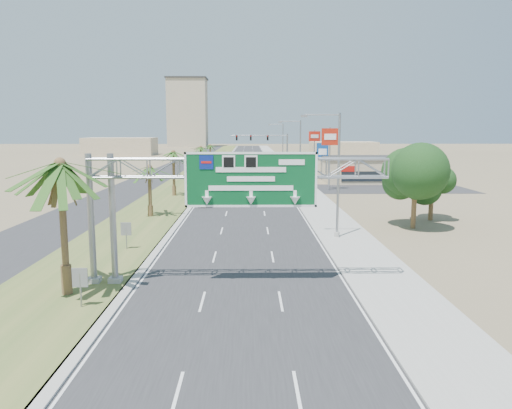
{
  "coord_description": "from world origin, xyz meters",
  "views": [
    {
      "loc": [
        0.41,
        -17.42,
        8.67
      ],
      "look_at": [
        0.81,
        12.42,
        4.2
      ],
      "focal_mm": 35.0,
      "sensor_mm": 36.0,
      "label": 1
    }
  ],
  "objects_px": {
    "palm_near": "(60,165)",
    "car_left_lane": "(205,198)",
    "sign_gantry": "(223,178)",
    "car_far": "(239,172)",
    "store_building": "(378,170)",
    "car_right_lane": "(276,172)",
    "pole_sign_red_far": "(314,140)",
    "pole_sign_red_near": "(330,141)",
    "signal_mast": "(276,152)",
    "pole_sign_blue": "(322,153)",
    "car_mid_lane": "(247,191)"
  },
  "relations": [
    {
      "from": "pole_sign_red_near",
      "to": "car_right_lane",
      "type": "bearing_deg",
      "value": 106.3
    },
    {
      "from": "signal_mast",
      "to": "palm_near",
      "type": "bearing_deg",
      "value": -102.66
    },
    {
      "from": "signal_mast",
      "to": "car_right_lane",
      "type": "xyz_separation_m",
      "value": [
        0.33,
        4.55,
        -4.06
      ]
    },
    {
      "from": "sign_gantry",
      "to": "car_far",
      "type": "bearing_deg",
      "value": 90.38
    },
    {
      "from": "sign_gantry",
      "to": "car_far",
      "type": "xyz_separation_m",
      "value": [
        -0.45,
        67.25,
        -5.26
      ]
    },
    {
      "from": "signal_mast",
      "to": "store_building",
      "type": "distance_m",
      "value": 18.08
    },
    {
      "from": "palm_near",
      "to": "store_building",
      "type": "bearing_deg",
      "value": 61.72
    },
    {
      "from": "car_far",
      "to": "sign_gantry",
      "type": "bearing_deg",
      "value": -91.55
    },
    {
      "from": "sign_gantry",
      "to": "store_building",
      "type": "xyz_separation_m",
      "value": [
        23.06,
        56.07,
        -4.06
      ]
    },
    {
      "from": "car_right_lane",
      "to": "pole_sign_red_far",
      "type": "bearing_deg",
      "value": -25.0
    },
    {
      "from": "car_far",
      "to": "pole_sign_red_far",
      "type": "height_order",
      "value": "pole_sign_red_far"
    },
    {
      "from": "sign_gantry",
      "to": "car_far",
      "type": "distance_m",
      "value": 67.46
    },
    {
      "from": "car_right_lane",
      "to": "palm_near",
      "type": "bearing_deg",
      "value": -106.2
    },
    {
      "from": "pole_sign_red_near",
      "to": "pole_sign_blue",
      "type": "relative_size",
      "value": 1.37
    },
    {
      "from": "sign_gantry",
      "to": "car_mid_lane",
      "type": "xyz_separation_m",
      "value": [
        1.23,
        37.71,
        -5.34
      ]
    },
    {
      "from": "car_right_lane",
      "to": "car_far",
      "type": "bearing_deg",
      "value": 170.54
    },
    {
      "from": "car_left_lane",
      "to": "pole_sign_blue",
      "type": "distance_m",
      "value": 33.67
    },
    {
      "from": "palm_near",
      "to": "pole_sign_red_near",
      "type": "bearing_deg",
      "value": 65.43
    },
    {
      "from": "palm_near",
      "to": "pole_sign_red_near",
      "type": "xyz_separation_m",
      "value": [
        21.19,
        46.34,
        0.25
      ]
    },
    {
      "from": "car_left_lane",
      "to": "pole_sign_blue",
      "type": "xyz_separation_m",
      "value": [
        17.77,
        28.32,
        3.98
      ]
    },
    {
      "from": "palm_near",
      "to": "pole_sign_blue",
      "type": "distance_m",
      "value": 64.35
    },
    {
      "from": "palm_near",
      "to": "pole_sign_blue",
      "type": "relative_size",
      "value": 1.25
    },
    {
      "from": "car_right_lane",
      "to": "pole_sign_red_far",
      "type": "distance_m",
      "value": 9.47
    },
    {
      "from": "palm_near",
      "to": "store_building",
      "type": "relative_size",
      "value": 0.46
    },
    {
      "from": "sign_gantry",
      "to": "palm_near",
      "type": "height_order",
      "value": "palm_near"
    },
    {
      "from": "car_far",
      "to": "pole_sign_blue",
      "type": "distance_m",
      "value": 17.44
    },
    {
      "from": "sign_gantry",
      "to": "car_left_lane",
      "type": "xyz_separation_m",
      "value": [
        -3.71,
        30.11,
        -5.27
      ]
    },
    {
      "from": "palm_near",
      "to": "pole_sign_red_far",
      "type": "distance_m",
      "value": 69.34
    },
    {
      "from": "car_left_lane",
      "to": "pole_sign_red_near",
      "type": "xyz_separation_m",
      "value": [
        16.76,
        14.31,
        6.39
      ]
    },
    {
      "from": "palm_near",
      "to": "pole_sign_blue",
      "type": "height_order",
      "value": "palm_near"
    },
    {
      "from": "car_left_lane",
      "to": "store_building",
      "type": "bearing_deg",
      "value": 38.25
    },
    {
      "from": "sign_gantry",
      "to": "signal_mast",
      "type": "relative_size",
      "value": 1.63
    },
    {
      "from": "car_far",
      "to": "pole_sign_red_near",
      "type": "distance_m",
      "value": 27.28
    },
    {
      "from": "palm_near",
      "to": "car_left_lane",
      "type": "bearing_deg",
      "value": 82.13
    },
    {
      "from": "sign_gantry",
      "to": "pole_sign_blue",
      "type": "distance_m",
      "value": 60.11
    },
    {
      "from": "store_building",
      "to": "car_far",
      "type": "xyz_separation_m",
      "value": [
        -23.51,
        11.18,
        -1.2
      ]
    },
    {
      "from": "car_mid_lane",
      "to": "car_right_lane",
      "type": "xyz_separation_m",
      "value": [
        5.33,
        28.88,
        0.07
      ]
    },
    {
      "from": "store_building",
      "to": "pole_sign_red_far",
      "type": "xyz_separation_m",
      "value": [
        -9.69,
        7.92,
        4.83
      ]
    },
    {
      "from": "palm_near",
      "to": "pole_sign_red_near",
      "type": "relative_size",
      "value": 0.92
    },
    {
      "from": "car_left_lane",
      "to": "car_right_lane",
      "type": "height_order",
      "value": "car_right_lane"
    },
    {
      "from": "pole_sign_red_near",
      "to": "pole_sign_red_far",
      "type": "distance_m",
      "value": 19.58
    },
    {
      "from": "signal_mast",
      "to": "car_far",
      "type": "height_order",
      "value": "signal_mast"
    },
    {
      "from": "palm_near",
      "to": "car_right_lane",
      "type": "distance_m",
      "value": 70.35
    },
    {
      "from": "car_far",
      "to": "pole_sign_red_near",
      "type": "height_order",
      "value": "pole_sign_red_near"
    },
    {
      "from": "sign_gantry",
      "to": "pole_sign_red_far",
      "type": "bearing_deg",
      "value": 78.2
    },
    {
      "from": "sign_gantry",
      "to": "car_left_lane",
      "type": "height_order",
      "value": "sign_gantry"
    },
    {
      "from": "signal_mast",
      "to": "car_mid_lane",
      "type": "xyz_separation_m",
      "value": [
        -5.01,
        -24.34,
        -4.13
      ]
    },
    {
      "from": "sign_gantry",
      "to": "store_building",
      "type": "distance_m",
      "value": 60.77
    },
    {
      "from": "palm_near",
      "to": "pole_sign_blue",
      "type": "xyz_separation_m",
      "value": [
        22.2,
        60.36,
        -2.16
      ]
    },
    {
      "from": "pole_sign_blue",
      "to": "car_mid_lane",
      "type": "bearing_deg",
      "value": -121.77
    }
  ]
}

